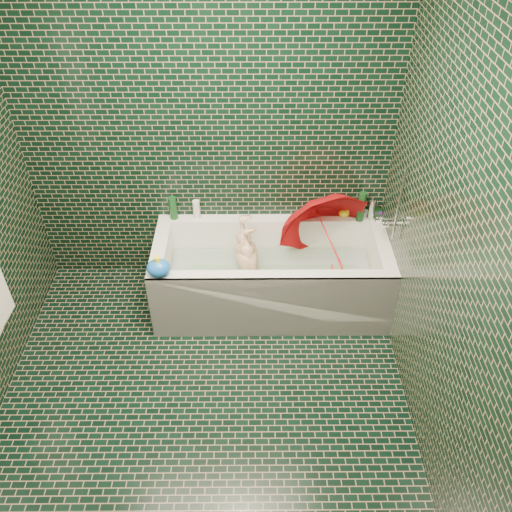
{
  "coord_description": "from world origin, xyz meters",
  "views": [
    {
      "loc": [
        0.32,
        -2.0,
        2.95
      ],
      "look_at": [
        0.34,
        0.82,
        0.61
      ],
      "focal_mm": 38.0,
      "sensor_mm": 36.0,
      "label": 1
    }
  ],
  "objects_px": {
    "bathtub": "(271,281)",
    "rubber_duck": "(345,213)",
    "umbrella": "(328,236)",
    "bath_toy": "(159,268)",
    "child": "(250,269)"
  },
  "relations": [
    {
      "from": "bathtub",
      "to": "child",
      "type": "distance_m",
      "value": 0.19
    },
    {
      "from": "child",
      "to": "bathtub",
      "type": "bearing_deg",
      "value": 71.91
    },
    {
      "from": "umbrella",
      "to": "bathtub",
      "type": "bearing_deg",
      "value": 174.17
    },
    {
      "from": "bathtub",
      "to": "rubber_duck",
      "type": "bearing_deg",
      "value": 32.0
    },
    {
      "from": "bathtub",
      "to": "child",
      "type": "bearing_deg",
      "value": 168.94
    },
    {
      "from": "child",
      "to": "bath_toy",
      "type": "xyz_separation_m",
      "value": [
        -0.6,
        -0.34,
        0.31
      ]
    },
    {
      "from": "child",
      "to": "umbrella",
      "type": "height_order",
      "value": "umbrella"
    },
    {
      "from": "rubber_duck",
      "to": "bath_toy",
      "type": "relative_size",
      "value": 0.63
    },
    {
      "from": "child",
      "to": "rubber_duck",
      "type": "distance_m",
      "value": 0.84
    },
    {
      "from": "umbrella",
      "to": "bath_toy",
      "type": "distance_m",
      "value": 1.23
    },
    {
      "from": "bathtub",
      "to": "rubber_duck",
      "type": "xyz_separation_m",
      "value": [
        0.56,
        0.35,
        0.38
      ]
    },
    {
      "from": "umbrella",
      "to": "bath_toy",
      "type": "relative_size",
      "value": 3.96
    },
    {
      "from": "bathtub",
      "to": "rubber_duck",
      "type": "relative_size",
      "value": 16.11
    },
    {
      "from": "bathtub",
      "to": "child",
      "type": "relative_size",
      "value": 2.04
    },
    {
      "from": "bathtub",
      "to": "umbrella",
      "type": "bearing_deg",
      "value": 12.04
    }
  ]
}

